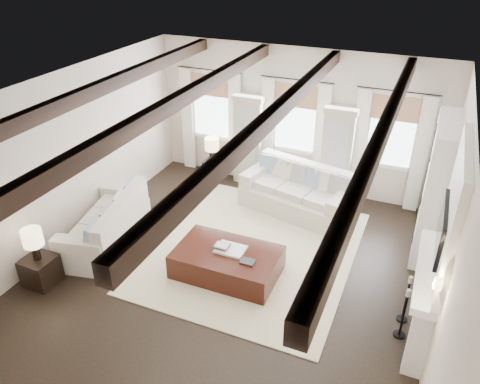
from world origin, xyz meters
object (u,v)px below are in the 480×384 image
at_px(sofa_back, 299,193).
at_px(side_table_back, 213,171).
at_px(ottoman, 227,262).
at_px(side_table_front, 41,270).
at_px(sofa_left, 108,225).

xyz_separation_m(sofa_back, side_table_back, (-2.26, 0.45, -0.14)).
distance_m(ottoman, side_table_front, 3.15).
bearing_deg(sofa_back, sofa_left, -139.16).
bearing_deg(sofa_back, side_table_front, -129.42).
bearing_deg(side_table_front, sofa_back, 50.58).
bearing_deg(sofa_back, side_table_back, 168.77).
bearing_deg(ottoman, side_table_front, -152.79).
xyz_separation_m(sofa_back, sofa_left, (-2.99, -2.58, -0.04)).
bearing_deg(sofa_left, side_table_front, -102.41).
distance_m(sofa_left, side_table_back, 3.12).
distance_m(sofa_back, side_table_front, 5.21).
distance_m(ottoman, side_table_back, 3.48).
distance_m(side_table_front, side_table_back, 4.59).
bearing_deg(side_table_back, ottoman, -59.85).
relative_size(sofa_back, side_table_front, 4.97).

